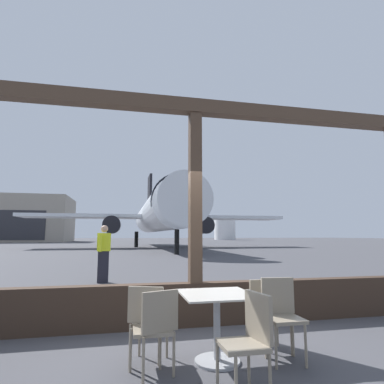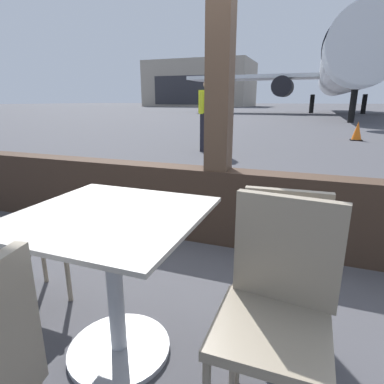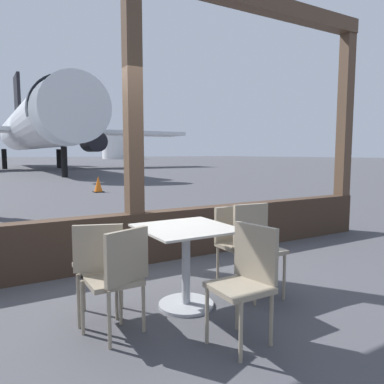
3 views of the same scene
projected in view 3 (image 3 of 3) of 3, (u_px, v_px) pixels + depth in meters
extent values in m
cube|color=#38281E|center=(135.00, 238.00, 4.76)|extent=(8.35, 0.24, 0.67)
cube|color=#4C3828|center=(133.00, 127.00, 4.61)|extent=(0.20, 0.20, 3.55)
cube|color=#4C3828|center=(344.00, 135.00, 6.65)|extent=(0.20, 0.20, 3.55)
cube|color=#ADA89E|center=(186.00, 228.00, 3.38)|extent=(0.82, 0.82, 0.02)
cylinder|color=#9EA0A5|center=(186.00, 268.00, 3.42)|extent=(0.08, 0.08, 0.74)
cylinder|color=#9EA0A5|center=(186.00, 304.00, 3.46)|extent=(0.52, 0.52, 0.03)
cube|color=gray|center=(239.00, 288.00, 2.72)|extent=(0.40, 0.40, 0.04)
cube|color=gray|center=(255.00, 252.00, 2.81)|extent=(0.11, 0.40, 0.43)
cylinder|color=gray|center=(241.00, 332.00, 2.51)|extent=(0.03, 0.03, 0.44)
cylinder|color=gray|center=(207.00, 315.00, 2.76)|extent=(0.03, 0.03, 0.44)
cylinder|color=gray|center=(271.00, 317.00, 2.73)|extent=(0.03, 0.03, 0.44)
cylinder|color=gray|center=(237.00, 303.00, 2.98)|extent=(0.03, 0.03, 0.44)
cube|color=gray|center=(240.00, 246.00, 3.94)|extent=(0.40, 0.40, 0.04)
cube|color=gray|center=(230.00, 224.00, 4.07)|extent=(0.40, 0.06, 0.39)
cylinder|color=gray|center=(262.00, 267.00, 3.91)|extent=(0.03, 0.03, 0.45)
cylinder|color=gray|center=(238.00, 273.00, 3.73)|extent=(0.03, 0.03, 0.45)
cylinder|color=gray|center=(241.00, 260.00, 4.20)|extent=(0.03, 0.03, 0.45)
cylinder|color=gray|center=(218.00, 265.00, 4.01)|extent=(0.03, 0.03, 0.45)
cube|color=gray|center=(101.00, 267.00, 3.17)|extent=(0.40, 0.40, 0.04)
cube|color=gray|center=(98.00, 248.00, 2.98)|extent=(0.39, 0.18, 0.39)
cylinder|color=gray|center=(83.00, 287.00, 3.34)|extent=(0.03, 0.03, 0.46)
cylinder|color=gray|center=(121.00, 284.00, 3.39)|extent=(0.03, 0.03, 0.46)
cylinder|color=gray|center=(79.00, 301.00, 3.00)|extent=(0.03, 0.03, 0.46)
cylinder|color=gray|center=(121.00, 299.00, 3.06)|extent=(0.03, 0.03, 0.46)
cube|color=gray|center=(260.00, 250.00, 3.65)|extent=(0.40, 0.40, 0.04)
cube|color=gray|center=(251.00, 224.00, 3.79)|extent=(0.40, 0.08, 0.43)
cylinder|color=gray|center=(284.00, 276.00, 3.59)|extent=(0.03, 0.03, 0.47)
cylinder|color=gray|center=(255.00, 281.00, 3.46)|extent=(0.03, 0.03, 0.47)
cylinder|color=gray|center=(264.00, 266.00, 3.90)|extent=(0.03, 0.03, 0.47)
cylinder|color=gray|center=(236.00, 271.00, 3.76)|extent=(0.03, 0.03, 0.47)
cube|color=gray|center=(113.00, 280.00, 2.89)|extent=(0.40, 0.40, 0.04)
cube|color=gray|center=(127.00, 256.00, 2.76)|extent=(0.39, 0.17, 0.41)
cylinder|color=gray|center=(82.00, 308.00, 2.89)|extent=(0.03, 0.03, 0.44)
cylinder|color=gray|center=(117.00, 295.00, 3.15)|extent=(0.03, 0.03, 0.44)
cylinder|color=gray|center=(109.00, 320.00, 2.68)|extent=(0.03, 0.03, 0.44)
cylinder|color=gray|center=(144.00, 305.00, 2.94)|extent=(0.03, 0.03, 0.44)
cylinder|color=silver|center=(33.00, 127.00, 33.41)|extent=(3.98, 29.08, 3.98)
cone|color=silver|center=(71.00, 109.00, 19.81)|extent=(3.79, 2.60, 3.79)
cylinder|color=black|center=(63.00, 110.00, 21.43)|extent=(4.06, 0.90, 4.06)
cube|color=silver|center=(117.00, 133.00, 37.68)|extent=(14.03, 4.20, 0.36)
cylinder|color=black|center=(93.00, 142.00, 35.17)|extent=(1.90, 3.20, 1.90)
cube|color=black|center=(17.00, 97.00, 44.14)|extent=(0.36, 4.40, 5.20)
cylinder|color=black|center=(64.00, 162.00, 22.01)|extent=(0.36, 0.36, 1.85)
cylinder|color=black|center=(4.00, 159.00, 33.59)|extent=(0.44, 0.44, 1.85)
cylinder|color=black|center=(59.00, 159.00, 36.00)|extent=(0.44, 0.44, 1.85)
cone|color=orange|center=(98.00, 184.00, 13.57)|extent=(0.32, 0.32, 0.60)
cube|color=black|center=(98.00, 192.00, 13.60)|extent=(0.36, 0.36, 0.03)
cylinder|color=white|center=(115.00, 146.00, 93.76)|extent=(6.37, 6.37, 6.41)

